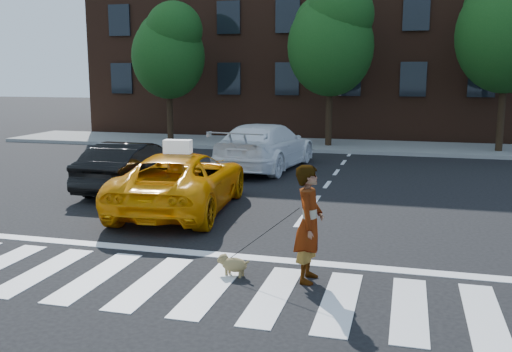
{
  "coord_description": "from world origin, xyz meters",
  "views": [
    {
      "loc": [
        3.86,
        -7.95,
        3.32
      ],
      "look_at": [
        0.71,
        3.82,
        1.1
      ],
      "focal_mm": 40.0,
      "sensor_mm": 36.0,
      "label": 1
    }
  ],
  "objects_px": {
    "tree_right": "(509,22)",
    "black_sedan": "(132,166)",
    "woman": "(309,224)",
    "tree_left": "(169,48)",
    "taxi": "(182,181)",
    "dog": "(232,264)",
    "white_suv": "(266,146)",
    "tree_mid": "(332,36)"
  },
  "relations": [
    {
      "from": "tree_right",
      "to": "black_sedan",
      "type": "relative_size",
      "value": 1.83
    },
    {
      "from": "tree_right",
      "to": "woman",
      "type": "distance_m",
      "value": 17.57
    },
    {
      "from": "tree_left",
      "to": "black_sedan",
      "type": "distance_m",
      "value": 11.51
    },
    {
      "from": "taxi",
      "to": "dog",
      "type": "bearing_deg",
      "value": 116.67
    },
    {
      "from": "dog",
      "to": "black_sedan",
      "type": "bearing_deg",
      "value": 140.23
    },
    {
      "from": "tree_left",
      "to": "black_sedan",
      "type": "xyz_separation_m",
      "value": [
        3.27,
        -10.38,
        -3.75
      ]
    },
    {
      "from": "black_sedan",
      "to": "taxi",
      "type": "bearing_deg",
      "value": 141.31
    },
    {
      "from": "taxi",
      "to": "white_suv",
      "type": "xyz_separation_m",
      "value": [
        0.51,
        6.37,
        0.08
      ]
    },
    {
      "from": "woman",
      "to": "dog",
      "type": "bearing_deg",
      "value": 94.26
    },
    {
      "from": "black_sedan",
      "to": "white_suv",
      "type": "relative_size",
      "value": 0.77
    },
    {
      "from": "tree_mid",
      "to": "dog",
      "type": "bearing_deg",
      "value": -87.85
    },
    {
      "from": "tree_left",
      "to": "tree_right",
      "type": "distance_m",
      "value": 14.52
    },
    {
      "from": "tree_right",
      "to": "black_sedan",
      "type": "xyz_separation_m",
      "value": [
        -11.23,
        -10.38,
        -4.57
      ]
    },
    {
      "from": "tree_mid",
      "to": "white_suv",
      "type": "bearing_deg",
      "value": -103.55
    },
    {
      "from": "tree_mid",
      "to": "tree_right",
      "type": "bearing_deg",
      "value": -0.0
    },
    {
      "from": "tree_left",
      "to": "taxi",
      "type": "xyz_separation_m",
      "value": [
        5.57,
        -12.26,
        -3.73
      ]
    },
    {
      "from": "tree_mid",
      "to": "taxi",
      "type": "bearing_deg",
      "value": -98.97
    },
    {
      "from": "white_suv",
      "to": "woman",
      "type": "height_order",
      "value": "woman"
    },
    {
      "from": "tree_mid",
      "to": "tree_right",
      "type": "height_order",
      "value": "tree_right"
    },
    {
      "from": "tree_mid",
      "to": "woman",
      "type": "relative_size",
      "value": 3.74
    },
    {
      "from": "tree_right",
      "to": "tree_mid",
      "type": "bearing_deg",
      "value": 180.0
    },
    {
      "from": "tree_left",
      "to": "white_suv",
      "type": "bearing_deg",
      "value": -44.1
    },
    {
      "from": "tree_left",
      "to": "dog",
      "type": "bearing_deg",
      "value": -63.59
    },
    {
      "from": "tree_right",
      "to": "woman",
      "type": "relative_size",
      "value": 4.05
    },
    {
      "from": "dog",
      "to": "tree_left",
      "type": "bearing_deg",
      "value": 127.49
    },
    {
      "from": "dog",
      "to": "taxi",
      "type": "bearing_deg",
      "value": 133.08
    },
    {
      "from": "taxi",
      "to": "white_suv",
      "type": "height_order",
      "value": "white_suv"
    },
    {
      "from": "taxi",
      "to": "woman",
      "type": "xyz_separation_m",
      "value": [
        3.81,
        -3.99,
        0.24
      ]
    },
    {
      "from": "taxi",
      "to": "woman",
      "type": "height_order",
      "value": "woman"
    },
    {
      "from": "tree_mid",
      "to": "tree_right",
      "type": "distance_m",
      "value": 7.01
    },
    {
      "from": "tree_left",
      "to": "tree_mid",
      "type": "xyz_separation_m",
      "value": [
        7.5,
        -0.0,
        0.41
      ]
    },
    {
      "from": "tree_right",
      "to": "taxi",
      "type": "bearing_deg",
      "value": -126.08
    },
    {
      "from": "white_suv",
      "to": "tree_mid",
      "type": "bearing_deg",
      "value": -97.39
    },
    {
      "from": "tree_left",
      "to": "dog",
      "type": "xyz_separation_m",
      "value": [
        8.11,
        -16.34,
        -4.24
      ]
    },
    {
      "from": "tree_left",
      "to": "white_suv",
      "type": "relative_size",
      "value": 1.19
    },
    {
      "from": "taxi",
      "to": "woman",
      "type": "bearing_deg",
      "value": 128.38
    },
    {
      "from": "tree_mid",
      "to": "dog",
      "type": "xyz_separation_m",
      "value": [
        0.61,
        -16.34,
        -4.65
      ]
    },
    {
      "from": "black_sedan",
      "to": "white_suv",
      "type": "distance_m",
      "value": 5.3
    },
    {
      "from": "taxi",
      "to": "woman",
      "type": "distance_m",
      "value": 5.52
    },
    {
      "from": "tree_left",
      "to": "woman",
      "type": "xyz_separation_m",
      "value": [
        9.37,
        -16.24,
        -3.49
      ]
    },
    {
      "from": "tree_mid",
      "to": "black_sedan",
      "type": "xyz_separation_m",
      "value": [
        -4.23,
        -10.38,
        -4.16
      ]
    },
    {
      "from": "white_suv",
      "to": "woman",
      "type": "xyz_separation_m",
      "value": [
        3.29,
        -10.35,
        0.15
      ]
    }
  ]
}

